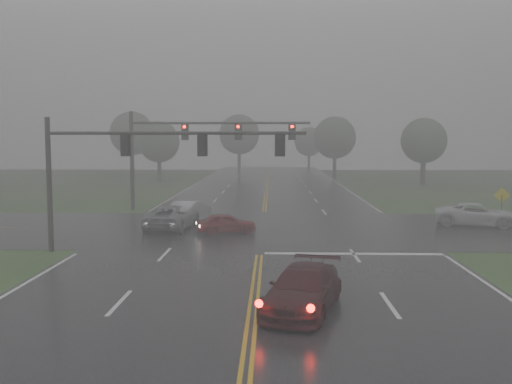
{
  "coord_description": "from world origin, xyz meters",
  "views": [
    {
      "loc": [
        0.61,
        -12.51,
        5.48
      ],
      "look_at": [
        -0.21,
        16.0,
        2.83
      ],
      "focal_mm": 40.0,
      "sensor_mm": 36.0,
      "label": 1
    }
  ],
  "objects_px": {
    "car_grey": "(173,229)",
    "pickup_white": "(477,226)",
    "signal_gantry_near": "(129,157)",
    "sedan_red": "(226,234)",
    "sedan_maroon": "(303,311)",
    "sedan_silver": "(190,223)",
    "signal_gantry_far": "(187,141)"
  },
  "relations": [
    {
      "from": "sedan_red",
      "to": "car_grey",
      "type": "xyz_separation_m",
      "value": [
        -3.44,
        1.69,
        0.0
      ]
    },
    {
      "from": "car_grey",
      "to": "pickup_white",
      "type": "xyz_separation_m",
      "value": [
        19.08,
        1.64,
        0.0
      ]
    },
    {
      "from": "sedan_red",
      "to": "signal_gantry_near",
      "type": "height_order",
      "value": "signal_gantry_near"
    },
    {
      "from": "signal_gantry_near",
      "to": "signal_gantry_far",
      "type": "distance_m",
      "value": 16.37
    },
    {
      "from": "pickup_white",
      "to": "sedan_maroon",
      "type": "bearing_deg",
      "value": 164.52
    },
    {
      "from": "sedan_red",
      "to": "signal_gantry_far",
      "type": "distance_m",
      "value": 12.69
    },
    {
      "from": "pickup_white",
      "to": "signal_gantry_far",
      "type": "distance_m",
      "value": 21.57
    },
    {
      "from": "car_grey",
      "to": "signal_gantry_near",
      "type": "distance_m",
      "value": 8.59
    },
    {
      "from": "sedan_maroon",
      "to": "signal_gantry_far",
      "type": "distance_m",
      "value": 27.33
    },
    {
      "from": "sedan_silver",
      "to": "car_grey",
      "type": "height_order",
      "value": "sedan_silver"
    },
    {
      "from": "pickup_white",
      "to": "car_grey",
      "type": "bearing_deg",
      "value": 112.78
    },
    {
      "from": "car_grey",
      "to": "sedan_silver",
      "type": "bearing_deg",
      "value": -98.35
    },
    {
      "from": "sedan_red",
      "to": "pickup_white",
      "type": "relative_size",
      "value": 0.68
    },
    {
      "from": "pickup_white",
      "to": "signal_gantry_near",
      "type": "distance_m",
      "value": 22.24
    },
    {
      "from": "sedan_red",
      "to": "sedan_silver",
      "type": "height_order",
      "value": "sedan_silver"
    },
    {
      "from": "signal_gantry_near",
      "to": "sedan_red",
      "type": "bearing_deg",
      "value": 52.45
    },
    {
      "from": "sedan_maroon",
      "to": "car_grey",
      "type": "xyz_separation_m",
      "value": [
        -7.09,
        16.58,
        0.0
      ]
    },
    {
      "from": "sedan_red",
      "to": "signal_gantry_near",
      "type": "relative_size",
      "value": 0.28
    },
    {
      "from": "sedan_maroon",
      "to": "sedan_red",
      "type": "relative_size",
      "value": 1.38
    },
    {
      "from": "sedan_maroon",
      "to": "signal_gantry_near",
      "type": "relative_size",
      "value": 0.38
    },
    {
      "from": "sedan_silver",
      "to": "signal_gantry_near",
      "type": "xyz_separation_m",
      "value": [
        -1.49,
        -9.62,
        4.62
      ]
    },
    {
      "from": "signal_gantry_near",
      "to": "sedan_silver",
      "type": "bearing_deg",
      "value": 81.18
    },
    {
      "from": "sedan_maroon",
      "to": "signal_gantry_near",
      "type": "bearing_deg",
      "value": 146.27
    },
    {
      "from": "sedan_red",
      "to": "pickup_white",
      "type": "bearing_deg",
      "value": -93.31
    },
    {
      "from": "sedan_maroon",
      "to": "sedan_silver",
      "type": "distance_m",
      "value": 20.04
    },
    {
      "from": "signal_gantry_far",
      "to": "pickup_white",
      "type": "bearing_deg",
      "value": -21.04
    },
    {
      "from": "sedan_silver",
      "to": "signal_gantry_far",
      "type": "relative_size",
      "value": 0.32
    },
    {
      "from": "sedan_silver",
      "to": "pickup_white",
      "type": "relative_size",
      "value": 0.87
    },
    {
      "from": "pickup_white",
      "to": "signal_gantry_far",
      "type": "height_order",
      "value": "signal_gantry_far"
    },
    {
      "from": "pickup_white",
      "to": "signal_gantry_near",
      "type": "bearing_deg",
      "value": 131.84
    },
    {
      "from": "sedan_maroon",
      "to": "pickup_white",
      "type": "relative_size",
      "value": 0.93
    },
    {
      "from": "sedan_maroon",
      "to": "signal_gantry_near",
      "type": "distance_m",
      "value": 13.1
    }
  ]
}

